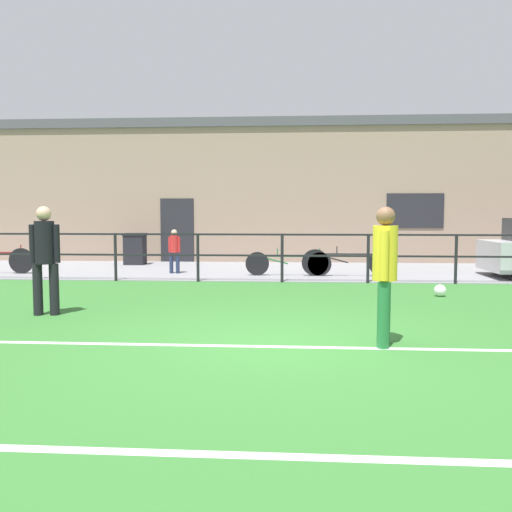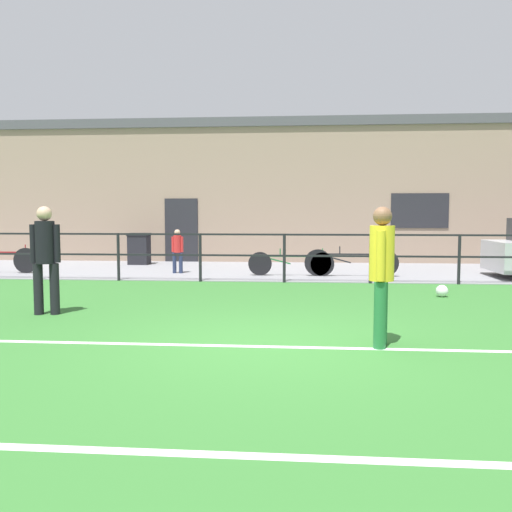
# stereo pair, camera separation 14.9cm
# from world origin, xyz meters

# --- Properties ---
(ground) EXTENTS (60.00, 44.00, 0.04)m
(ground) POSITION_xyz_m (0.00, 0.00, -0.02)
(ground) COLOR #33702D
(field_line_touchline) EXTENTS (36.00, 0.11, 0.00)m
(field_line_touchline) POSITION_xyz_m (0.00, -0.20, 0.00)
(field_line_touchline) COLOR white
(field_line_touchline) RESTS_ON ground
(field_line_hash) EXTENTS (36.00, 0.11, 0.00)m
(field_line_hash) POSITION_xyz_m (0.00, -3.23, 0.00)
(field_line_hash) COLOR white
(field_line_hash) RESTS_ON ground
(pavement_strip) EXTENTS (48.00, 5.00, 0.02)m
(pavement_strip) POSITION_xyz_m (0.00, 8.50, 0.01)
(pavement_strip) COLOR gray
(pavement_strip) RESTS_ON ground
(perimeter_fence) EXTENTS (36.07, 0.07, 1.15)m
(perimeter_fence) POSITION_xyz_m (0.00, 6.00, 0.75)
(perimeter_fence) COLOR black
(perimeter_fence) RESTS_ON ground
(clubhouse_facade) EXTENTS (28.00, 2.56, 4.71)m
(clubhouse_facade) POSITION_xyz_m (-0.00, 12.20, 2.36)
(clubhouse_facade) COLOR gray
(clubhouse_facade) RESTS_ON ground
(player_goalkeeper) EXTENTS (0.48, 0.31, 1.75)m
(player_goalkeeper) POSITION_xyz_m (-3.69, 1.63, 0.99)
(player_goalkeeper) COLOR black
(player_goalkeeper) RESTS_ON ground
(player_striker) EXTENTS (0.30, 0.46, 1.72)m
(player_striker) POSITION_xyz_m (1.39, -0.05, 0.98)
(player_striker) COLOR #237038
(player_striker) RESTS_ON ground
(soccer_ball_spare) EXTENTS (0.23, 0.23, 0.23)m
(soccer_ball_spare) POSITION_xyz_m (3.15, 4.05, 0.12)
(soccer_ball_spare) COLOR white
(soccer_ball_spare) RESTS_ON ground
(spectator_child) EXTENTS (0.32, 0.21, 1.17)m
(spectator_child) POSITION_xyz_m (-2.91, 7.54, 0.69)
(spectator_child) COLOR #232D4C
(spectator_child) RESTS_ON pavement_strip
(bicycle_parked_0) EXTENTS (2.21, 0.04, 0.71)m
(bicycle_parked_0) POSITION_xyz_m (0.13, 7.20, 0.34)
(bicycle_parked_0) COLOR black
(bicycle_parked_0) RESTS_ON pavement_strip
(bicycle_parked_1) EXTENTS (2.38, 0.04, 0.78)m
(bicycle_parked_1) POSITION_xyz_m (1.66, 7.20, 0.38)
(bicycle_parked_1) COLOR black
(bicycle_parked_1) RESTS_ON pavement_strip
(trash_bin_0) EXTENTS (0.65, 0.55, 0.98)m
(trash_bin_0) POSITION_xyz_m (-4.67, 9.90, 0.52)
(trash_bin_0) COLOR black
(trash_bin_0) RESTS_ON pavement_strip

